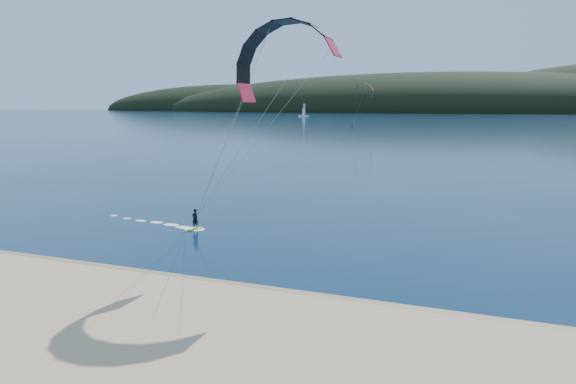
# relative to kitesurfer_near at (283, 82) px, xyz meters

# --- Properties ---
(ground) EXTENTS (1800.00, 1800.00, 0.00)m
(ground) POSITION_rel_kitesurfer_near_xyz_m (-2.51, -11.95, -12.09)
(ground) COLOR #071F38
(ground) RESTS_ON ground
(wet_sand) EXTENTS (220.00, 2.50, 0.10)m
(wet_sand) POSITION_rel_kitesurfer_near_xyz_m (-2.51, -7.45, -12.04)
(wet_sand) COLOR #7F674A
(wet_sand) RESTS_ON ground
(headland) EXTENTS (1200.00, 310.00, 140.00)m
(headland) POSITION_rel_kitesurfer_near_xyz_m (-1.88, 733.33, -12.09)
(headland) COLOR black
(headland) RESTS_ON ground
(kitesurfer_near) EXTENTS (24.95, 7.65, 16.73)m
(kitesurfer_near) POSITION_rel_kitesurfer_near_xyz_m (0.00, 0.00, 0.00)
(kitesurfer_near) COLOR #BAEC1B
(kitesurfer_near) RESTS_ON ground
(kitesurfer_far) EXTENTS (10.91, 6.31, 18.70)m
(kitesurfer_far) POSITION_rel_kitesurfer_near_xyz_m (-33.27, 185.60, 3.23)
(kitesurfer_far) COLOR #BAEC1B
(kitesurfer_far) RESTS_ON ground
(sailboat) EXTENTS (9.35, 5.84, 13.02)m
(sailboat) POSITION_rel_kitesurfer_near_xyz_m (-129.96, 392.82, -11.13)
(sailboat) COLOR white
(sailboat) RESTS_ON ground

